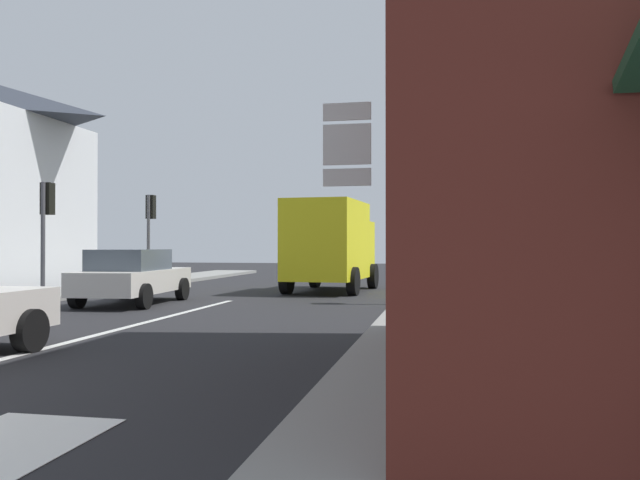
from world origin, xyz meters
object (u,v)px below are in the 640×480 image
(delivery_truck, at_px, (331,243))
(route_sign_post, at_px, (403,212))
(traffic_light_near_right, at_px, (407,208))
(sedan_far, at_px, (133,276))
(traffic_light_near_left, at_px, (46,213))
(traffic_light_far_left, at_px, (150,219))

(delivery_truck, xyz_separation_m, route_sign_post, (3.42, -14.88, 0.26))
(delivery_truck, bearing_deg, traffic_light_near_right, -55.87)
(sedan_far, bearing_deg, route_sign_post, -49.91)
(delivery_truck, distance_m, traffic_light_near_left, 8.97)
(route_sign_post, bearing_deg, traffic_light_near_right, 93.18)
(traffic_light_far_left, bearing_deg, delivery_truck, -8.16)
(sedan_far, xyz_separation_m, delivery_truck, (4.41, 5.57, 0.89))
(sedan_far, distance_m, traffic_light_near_right, 7.59)
(sedan_far, bearing_deg, delivery_truck, 51.62)
(sedan_far, xyz_separation_m, traffic_light_near_left, (-2.74, 0.21, 1.71))
(traffic_light_near_right, distance_m, traffic_light_far_left, 11.24)
(traffic_light_near_right, xyz_separation_m, traffic_light_near_left, (-9.97, -1.20, -0.10))
(traffic_light_near_right, bearing_deg, sedan_far, -168.94)
(delivery_truck, distance_m, route_sign_post, 15.27)
(traffic_light_far_left, bearing_deg, sedan_far, -67.48)
(traffic_light_near_left, bearing_deg, delivery_truck, 36.85)
(sedan_far, relative_size, traffic_light_near_left, 1.29)
(route_sign_post, distance_m, traffic_light_near_left, 14.23)
(delivery_truck, bearing_deg, sedan_far, -128.38)
(traffic_light_near_right, bearing_deg, route_sign_post, -86.82)
(delivery_truck, bearing_deg, traffic_light_far_left, 171.84)
(route_sign_post, bearing_deg, delivery_truck, 102.93)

